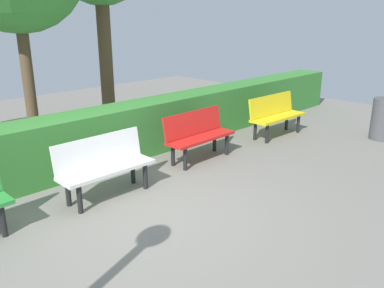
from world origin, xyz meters
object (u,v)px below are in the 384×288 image
bench_yellow (275,114)px  bench_red (198,133)px  bench_white (104,164)px  trash_bin (384,119)px

bench_yellow → bench_red: same height
bench_red → bench_white: size_ratio=1.00×
bench_red → bench_yellow: bearing=175.9°
bench_white → trash_bin: size_ratio=1.63×
bench_yellow → bench_red: bearing=-1.4°
bench_yellow → trash_bin: bearing=130.0°
bench_red → trash_bin: (-3.58, 1.87, -0.05)m
bench_yellow → bench_white: same height
bench_white → bench_yellow: bearing=179.6°
bench_red → bench_white: bearing=2.8°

